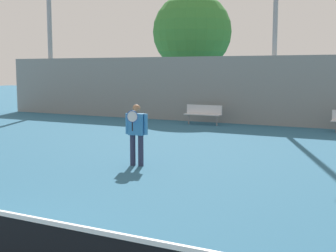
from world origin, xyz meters
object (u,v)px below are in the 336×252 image
object	(u,v)px
tree_dark_dense	(192,32)
bench_adjacent_court	(203,112)
tennis_player	(136,131)
light_pole_center_back	(49,12)

from	to	relation	value
tree_dark_dense	bench_adjacent_court	bearing A→B (deg)	-60.44
tennis_player	light_pole_center_back	xyz separation A→B (m)	(-12.00, 10.46, 4.73)
light_pole_center_back	tree_dark_dense	bearing A→B (deg)	28.83
light_pole_center_back	tree_dark_dense	size ratio (longest dim) A/B	1.42
tennis_player	bench_adjacent_court	world-z (taller)	tennis_player
bench_adjacent_court	tree_dark_dense	size ratio (longest dim) A/B	0.25
tennis_player	tree_dark_dense	world-z (taller)	tree_dark_dense
tennis_player	tree_dark_dense	bearing A→B (deg)	99.87
bench_adjacent_court	light_pole_center_back	xyz separation A→B (m)	(-9.95, 1.30, 5.09)
tennis_player	light_pole_center_back	world-z (taller)	light_pole_center_back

